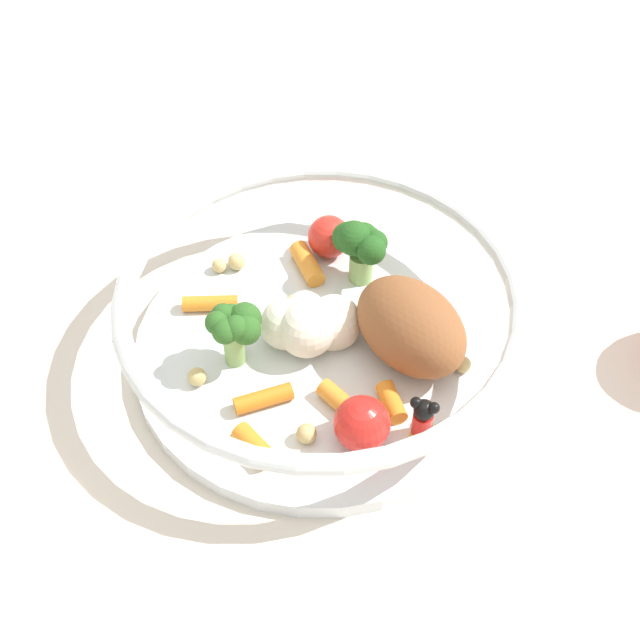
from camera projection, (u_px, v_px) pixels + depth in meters
ground_plane at (294, 354)px, 0.53m from camera, size 2.40×2.40×0.00m
food_container at (330, 320)px, 0.50m from camera, size 0.24×0.24×0.06m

